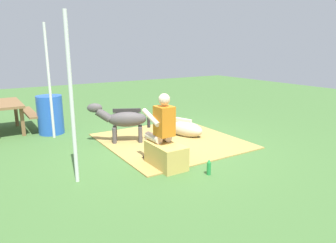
# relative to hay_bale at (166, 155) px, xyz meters

# --- Properties ---
(ground_plane) EXTENTS (24.00, 24.00, 0.00)m
(ground_plane) POSITION_rel_hay_bale_xyz_m (0.97, -0.59, -0.21)
(ground_plane) COLOR #426B33
(hay_patch) EXTENTS (2.93, 2.79, 0.02)m
(hay_patch) POSITION_rel_hay_bale_xyz_m (1.20, -0.87, -0.20)
(hay_patch) COLOR #AD8C47
(hay_patch) RESTS_ON ground
(hay_bale) EXTENTS (0.80, 0.45, 0.42)m
(hay_bale) POSITION_rel_hay_bale_xyz_m (0.00, 0.00, 0.00)
(hay_bale) COLOR tan
(hay_bale) RESTS_ON ground
(person_seated) EXTENTS (0.67, 0.43, 1.30)m
(person_seated) POSITION_rel_hay_bale_xyz_m (0.16, 0.00, 0.50)
(person_seated) COLOR beige
(person_seated) RESTS_ON ground
(pony_standing) EXTENTS (0.77, 1.24, 0.90)m
(pony_standing) POSITION_rel_hay_bale_xyz_m (1.67, 0.06, 0.33)
(pony_standing) COLOR #4C4747
(pony_standing) RESTS_ON ground
(pony_lying) EXTENTS (1.34, 0.73, 0.42)m
(pony_lying) POSITION_rel_hay_bale_xyz_m (1.43, -1.35, -0.02)
(pony_lying) COLOR beige
(pony_lying) RESTS_ON ground
(soda_bottle) EXTENTS (0.07, 0.07, 0.27)m
(soda_bottle) POSITION_rel_hay_bale_xyz_m (-0.69, -0.41, -0.08)
(soda_bottle) COLOR #268C3F
(soda_bottle) RESTS_ON ground
(water_barrel) EXTENTS (0.60, 0.60, 0.93)m
(water_barrel) POSITION_rel_hay_bale_xyz_m (3.31, 1.24, 0.26)
(water_barrel) COLOR blue
(water_barrel) RESTS_ON ground
(tent_pole_left) EXTENTS (0.06, 0.06, 2.58)m
(tent_pole_left) POSITION_rel_hay_bale_xyz_m (0.21, 1.51, 1.08)
(tent_pole_left) COLOR silver
(tent_pole_left) RESTS_ON ground
(tent_pole_right) EXTENTS (0.06, 0.06, 2.58)m
(tent_pole_right) POSITION_rel_hay_bale_xyz_m (2.90, 1.27, 1.08)
(tent_pole_right) COLOR silver
(tent_pole_right) RESTS_ON ground
(picnic_bench) EXTENTS (1.52, 1.32, 0.75)m
(picnic_bench) POSITION_rel_hay_bale_xyz_m (3.99, 2.14, 0.37)
(picnic_bench) COLOR brown
(picnic_bench) RESTS_ON ground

